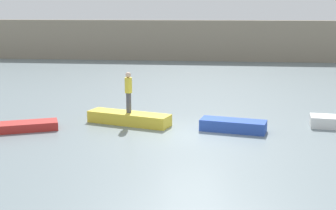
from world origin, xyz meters
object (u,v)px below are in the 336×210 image
rowboat_red (11,127)px  person_yellow_shirt (128,90)px  rowboat_yellow (129,118)px  rowboat_blue (233,125)px

rowboat_red → person_yellow_shirt: bearing=-2.3°
rowboat_yellow → person_yellow_shirt: 1.27m
rowboat_red → rowboat_yellow: rowboat_yellow is taller
rowboat_red → rowboat_yellow: size_ratio=1.00×
rowboat_blue → rowboat_yellow: bearing=-176.9°
rowboat_red → person_yellow_shirt: person_yellow_shirt is taller
rowboat_yellow → rowboat_blue: rowboat_yellow is taller
rowboat_yellow → rowboat_blue: 4.62m
rowboat_blue → person_yellow_shirt: person_yellow_shirt is taller
rowboat_red → rowboat_yellow: (4.65, 1.77, 0.08)m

